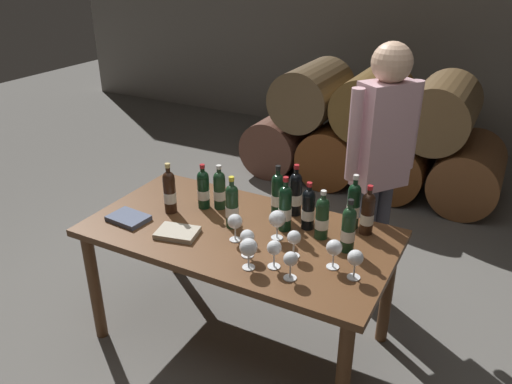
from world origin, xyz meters
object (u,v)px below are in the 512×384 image
object	(u,v)px
tasting_notebook	(128,218)
sommelier_presenting	(381,156)
wine_bottle_7	(348,229)
wine_bottle_11	(296,193)
wine_bottle_10	(368,213)
wine_glass_1	(248,248)
wine_glass_0	(235,222)
wine_bottle_4	(322,217)
wine_bottle_8	(203,189)
wine_bottle_1	(278,194)
wine_glass_7	(274,249)
wine_bottle_6	(353,205)
wine_glass_4	(334,248)
wine_glass_5	(247,238)
wine_bottle_5	(308,208)
wine_glass_6	(277,219)
dining_table	(239,244)
wine_bottle_2	(220,189)
wine_glass_2	(355,259)
leather_ledger	(177,233)
wine_bottle_0	(169,192)
wine_bottle_3	(285,207)
wine_bottle_9	(232,206)
wine_glass_8	(291,260)

from	to	relation	value
tasting_notebook	sommelier_presenting	world-z (taller)	sommelier_presenting
wine_bottle_7	wine_bottle_11	world-z (taller)	wine_bottle_11
wine_bottle_10	wine_glass_1	distance (m)	0.72
wine_glass_0	wine_bottle_4	bearing A→B (deg)	31.66
wine_glass_1	wine_bottle_8	bearing A→B (deg)	141.31
wine_bottle_1	wine_glass_7	world-z (taller)	wine_bottle_1
wine_bottle_6	wine_glass_4	xyz separation A→B (m)	(0.05, -0.43, -0.03)
wine_glass_1	wine_glass_5	world-z (taller)	wine_glass_1
tasting_notebook	wine_glass_4	bearing A→B (deg)	9.81
wine_bottle_8	wine_bottle_11	world-z (taller)	wine_bottle_11
wine_bottle_5	wine_bottle_6	distance (m)	0.25
wine_glass_6	wine_bottle_11	bearing A→B (deg)	95.29
wine_bottle_7	wine_glass_4	xyz separation A→B (m)	(-0.01, -0.18, -0.02)
wine_glass_6	dining_table	bearing A→B (deg)	-174.30
wine_bottle_1	wine_glass_6	bearing A→B (deg)	-64.37
wine_bottle_2	wine_glass_2	xyz separation A→B (m)	(0.94, -0.32, -0.01)
wine_bottle_10	wine_glass_6	distance (m)	0.49
wine_bottle_6	wine_glass_1	distance (m)	0.70
dining_table	wine_bottle_8	bearing A→B (deg)	156.26
wine_glass_6	leather_ledger	distance (m)	0.55
wine_bottle_5	wine_bottle_0	bearing A→B (deg)	-165.38
wine_bottle_11	wine_glass_4	world-z (taller)	wine_bottle_11
wine_bottle_3	wine_glass_6	bearing A→B (deg)	-87.07
wine_bottle_3	wine_bottle_10	xyz separation A→B (m)	(0.41, 0.17, -0.01)
wine_bottle_8	tasting_notebook	xyz separation A→B (m)	(-0.29, -0.34, -0.11)
wine_glass_2	wine_glass_6	size ratio (longest dim) A/B	0.92
wine_bottle_7	leather_ledger	world-z (taller)	wine_bottle_7
wine_bottle_9	leather_ledger	xyz separation A→B (m)	(-0.22, -0.22, -0.12)
leather_ledger	wine_glass_4	bearing A→B (deg)	-5.51
wine_glass_4	wine_glass_6	world-z (taller)	wine_glass_6
wine_glass_4	leather_ledger	distance (m)	0.87
wine_bottle_7	wine_glass_7	bearing A→B (deg)	-129.93
wine_glass_8	wine_glass_0	bearing A→B (deg)	155.93
wine_bottle_2	leather_ledger	distance (m)	0.40
wine_bottle_6	wine_glass_0	distance (m)	0.66
wine_bottle_5	wine_glass_7	bearing A→B (deg)	-89.28
dining_table	wine_bottle_10	xyz separation A→B (m)	(0.63, 0.30, 0.22)
wine_bottle_8	wine_glass_7	distance (m)	0.75
wine_glass_1	tasting_notebook	world-z (taller)	wine_glass_1
wine_glass_6	tasting_notebook	world-z (taller)	wine_glass_6
wine_bottle_0	wine_bottle_5	distance (m)	0.81
wine_bottle_5	wine_bottle_9	xyz separation A→B (m)	(-0.38, -0.18, 0.01)
wine_bottle_10	sommelier_presenting	bearing A→B (deg)	98.51
wine_bottle_0	wine_glass_2	xyz separation A→B (m)	(1.17, -0.13, -0.03)
wine_bottle_2	wine_bottle_10	xyz separation A→B (m)	(0.86, 0.12, 0.00)
tasting_notebook	wine_bottle_1	bearing A→B (deg)	37.78
wine_bottle_11	wine_bottle_10	bearing A→B (deg)	-2.58
wine_bottle_5	wine_glass_6	bearing A→B (deg)	-119.12
wine_bottle_5	wine_glass_7	xyz separation A→B (m)	(0.01, -0.43, -0.02)
wine_bottle_0	wine_bottle_5	size ratio (longest dim) A/B	1.11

